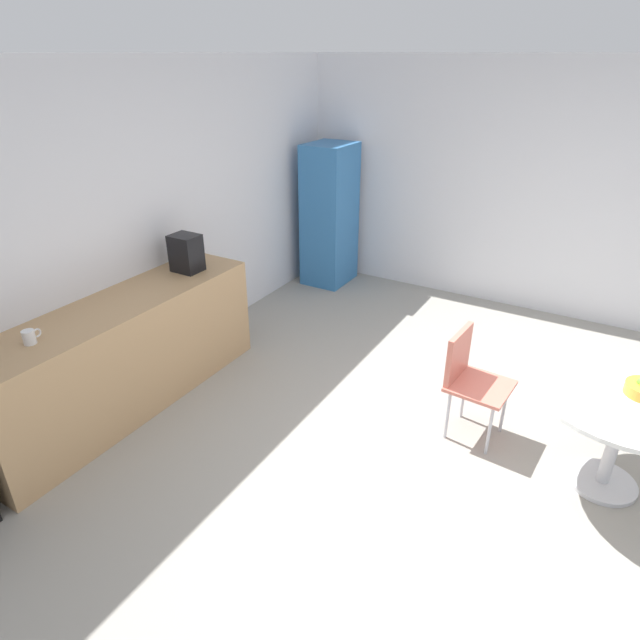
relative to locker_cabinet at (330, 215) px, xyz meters
name	(u,v)px	position (x,y,z in m)	size (l,w,h in m)	color
ground_plane	(469,472)	(-2.55, -2.55, -0.84)	(6.00, 6.00, 0.00)	#9E998E
wall_back	(134,226)	(-2.55, 0.45, 0.46)	(6.00, 0.10, 2.60)	silver
wall_side_right	(570,195)	(0.45, -2.55, 0.46)	(0.10, 6.00, 2.60)	silver
counter_block	(125,355)	(-3.14, 0.10, -0.39)	(2.43, 0.60, 0.90)	tan
locker_cabinet	(330,215)	(0.00, 0.00, 0.00)	(0.60, 0.50, 1.67)	#3372B2
round_table	(624,409)	(-2.20, -3.35, -0.22)	(1.16, 1.16, 0.74)	silver
chair_coral	(469,372)	(-2.12, -2.36, -0.32)	(0.45, 0.45, 0.83)	silver
mug_white	(29,337)	(-3.83, 0.09, 0.11)	(0.13, 0.08, 0.09)	white
coffee_maker	(186,253)	(-2.34, 0.10, 0.22)	(0.20, 0.24, 0.32)	black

